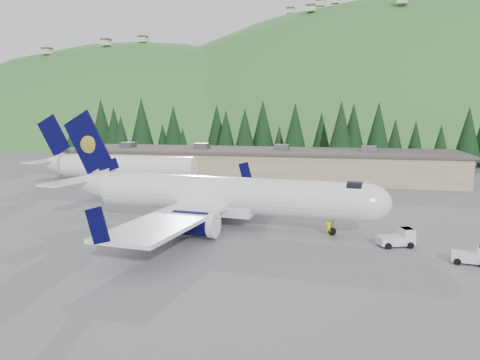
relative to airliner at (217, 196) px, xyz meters
The scene contains 9 objects.
ground 3.32m from the airliner, ahead, with size 600.00×600.00×0.00m, color slate.
airliner is the anchor object (origin of this frame).
second_airliner 32.41m from the airliner, 137.48° to the left, with size 27.50×11.00×10.05m.
baggage_tug_a 18.00m from the airliner, 11.55° to the right, with size 3.32×2.59×1.59m.
baggage_tug_b 23.92m from the airliner, 18.08° to the right, with size 2.89×2.00×1.44m.
terminal_building 38.11m from the airliner, 95.98° to the left, with size 71.00×17.00×6.10m.
ramp_worker 11.64m from the airliner, ahead, with size 0.60×0.40×1.66m, color #F4EC00.
tree_line 61.41m from the airliner, 93.88° to the left, with size 112.05×18.13×14.37m.
hills 230.89m from the airliner, 75.30° to the left, with size 614.00×330.00×300.00m.
Camera 1 is at (12.28, -44.97, 11.28)m, focal length 35.00 mm.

